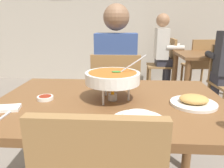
# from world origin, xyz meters

# --- Properties ---
(cafe_rear_partition) EXTENTS (10.00, 0.10, 3.00)m
(cafe_rear_partition) POSITION_xyz_m (0.00, 3.29, 1.50)
(cafe_rear_partition) COLOR #BCB2A3
(cafe_rear_partition) RESTS_ON ground_plane
(dining_table_main) EXTENTS (1.29, 0.90, 0.73)m
(dining_table_main) POSITION_xyz_m (0.00, 0.00, 0.63)
(dining_table_main) COLOR brown
(dining_table_main) RESTS_ON ground_plane
(chair_diner_main) EXTENTS (0.44, 0.44, 0.90)m
(chair_diner_main) POSITION_xyz_m (-0.00, 0.74, 0.51)
(chair_diner_main) COLOR olive
(chair_diner_main) RESTS_ON ground_plane
(diner_main) EXTENTS (0.40, 0.45, 1.31)m
(diner_main) POSITION_xyz_m (0.00, 0.77, 0.75)
(diner_main) COLOR #2D2D38
(diner_main) RESTS_ON ground_plane
(curry_bowl) EXTENTS (0.33, 0.30, 0.26)m
(curry_bowl) POSITION_xyz_m (0.01, -0.01, 0.86)
(curry_bowl) COLOR silver
(curry_bowl) RESTS_ON dining_table_main
(rice_plate) EXTENTS (0.24, 0.24, 0.06)m
(rice_plate) POSITION_xyz_m (0.14, -0.29, 0.75)
(rice_plate) COLOR white
(rice_plate) RESTS_ON dining_table_main
(appetizer_plate) EXTENTS (0.24, 0.24, 0.06)m
(appetizer_plate) POSITION_xyz_m (0.44, -0.05, 0.75)
(appetizer_plate) COLOR white
(appetizer_plate) RESTS_ON dining_table_main
(sauce_dish) EXTENTS (0.09, 0.09, 0.02)m
(sauce_dish) POSITION_xyz_m (-0.37, -0.02, 0.75)
(sauce_dish) COLOR white
(sauce_dish) RESTS_ON dining_table_main
(napkin_folded) EXTENTS (0.14, 0.11, 0.02)m
(napkin_folded) POSITION_xyz_m (-0.50, -0.18, 0.74)
(napkin_folded) COLOR white
(napkin_folded) RESTS_ON dining_table_main
(spoon_utensil) EXTENTS (0.02, 0.17, 0.01)m
(spoon_utensil) POSITION_xyz_m (-0.47, -0.23, 0.74)
(spoon_utensil) COLOR silver
(spoon_utensil) RESTS_ON dining_table_main
(dining_table_far) EXTENTS (1.00, 0.80, 0.73)m
(dining_table_far) POSITION_xyz_m (1.34, 2.02, 0.60)
(dining_table_far) COLOR brown
(dining_table_far) RESTS_ON ground_plane
(chair_bg_left) EXTENTS (0.44, 0.44, 0.90)m
(chair_bg_left) POSITION_xyz_m (0.79, 2.61, 0.51)
(chair_bg_left) COLOR olive
(chair_bg_left) RESTS_ON ground_plane
(chair_bg_right) EXTENTS (0.49, 0.49, 0.90)m
(chair_bg_right) POSITION_xyz_m (1.35, 2.55, 0.51)
(chair_bg_right) COLOR olive
(chair_bg_right) RESTS_ON ground_plane
(patron_bg_left) EXTENTS (0.45, 0.40, 1.31)m
(patron_bg_left) POSITION_xyz_m (0.73, 2.58, 0.75)
(patron_bg_left) COLOR #2D2D38
(patron_bg_left) RESTS_ON ground_plane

